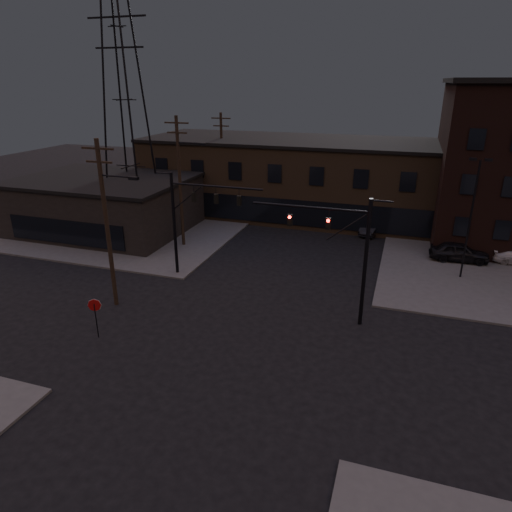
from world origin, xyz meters
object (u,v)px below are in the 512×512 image
(stop_sign, at_px, (95,309))
(traffic_signal_far, at_px, (189,214))
(parked_car_lot_a, at_px, (459,252))
(car_crossing, at_px, (372,227))
(traffic_signal_near, at_px, (347,248))

(stop_sign, bearing_deg, traffic_signal_far, 82.68)
(parked_car_lot_a, xyz_separation_m, car_crossing, (-7.58, 5.54, -0.25))
(traffic_signal_near, distance_m, parked_car_lot_a, 15.72)
(traffic_signal_far, xyz_separation_m, stop_sign, (-1.28, -9.99, -3.17))
(parked_car_lot_a, relative_size, car_crossing, 1.11)
(traffic_signal_far, bearing_deg, stop_sign, -97.32)
(stop_sign, height_order, parked_car_lot_a, stop_sign)
(traffic_signal_far, distance_m, stop_sign, 10.55)
(stop_sign, xyz_separation_m, car_crossing, (13.50, 25.12, -1.16))
(traffic_signal_near, relative_size, parked_car_lot_a, 1.72)
(traffic_signal_near, xyz_separation_m, parked_car_lot_a, (7.73, 13.10, -3.99))
(traffic_signal_near, height_order, parked_car_lot_a, traffic_signal_near)
(parked_car_lot_a, bearing_deg, traffic_signal_far, 113.58)
(traffic_signal_near, relative_size, car_crossing, 1.92)
(traffic_signal_far, relative_size, car_crossing, 1.92)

